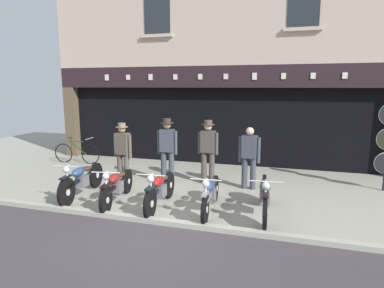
{
  "coord_description": "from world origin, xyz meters",
  "views": [
    {
      "loc": [
        2.41,
        -5.52,
        2.66
      ],
      "look_at": [
        -0.03,
        2.69,
        1.13
      ],
      "focal_mm": 30.67,
      "sensor_mm": 36.0,
      "label": 1
    }
  ],
  "objects_px": {
    "salesman_left": "(123,150)",
    "shopkeeper_center": "(167,148)",
    "motorcycle_left": "(82,179)",
    "salesman_right": "(208,149)",
    "motorcycle_center": "(160,189)",
    "advert_board_far": "(140,114)",
    "motorcycle_center_left": "(117,185)",
    "assistant_far_right": "(249,155)",
    "advert_board_near": "(172,115)",
    "leaning_bicycle": "(77,153)",
    "motorcycle_right": "(265,196)",
    "motorcycle_center_right": "(210,193)"
  },
  "relations": [
    {
      "from": "motorcycle_left",
      "to": "leaning_bicycle",
      "type": "relative_size",
      "value": 1.22
    },
    {
      "from": "salesman_left",
      "to": "assistant_far_right",
      "type": "height_order",
      "value": "salesman_left"
    },
    {
      "from": "salesman_left",
      "to": "shopkeeper_center",
      "type": "bearing_deg",
      "value": -159.83
    },
    {
      "from": "motorcycle_left",
      "to": "salesman_right",
      "type": "xyz_separation_m",
      "value": [
        2.67,
        1.91,
        0.55
      ]
    },
    {
      "from": "advert_board_near",
      "to": "leaning_bicycle",
      "type": "distance_m",
      "value": 3.57
    },
    {
      "from": "motorcycle_left",
      "to": "assistant_far_right",
      "type": "relative_size",
      "value": 1.3
    },
    {
      "from": "motorcycle_center_right",
      "to": "advert_board_near",
      "type": "xyz_separation_m",
      "value": [
        -2.48,
        4.44,
        1.23
      ]
    },
    {
      "from": "salesman_left",
      "to": "shopkeeper_center",
      "type": "relative_size",
      "value": 0.93
    },
    {
      "from": "salesman_right",
      "to": "motorcycle_center_right",
      "type": "bearing_deg",
      "value": 105.37
    },
    {
      "from": "motorcycle_right",
      "to": "assistant_far_right",
      "type": "distance_m",
      "value": 1.89
    },
    {
      "from": "motorcycle_center_left",
      "to": "motorcycle_center_right",
      "type": "relative_size",
      "value": 1.01
    },
    {
      "from": "leaning_bicycle",
      "to": "advert_board_far",
      "type": "bearing_deg",
      "value": 123.3
    },
    {
      "from": "motorcycle_left",
      "to": "motorcycle_right",
      "type": "xyz_separation_m",
      "value": [
        4.33,
        0.02,
        0.01
      ]
    },
    {
      "from": "salesman_left",
      "to": "shopkeeper_center",
      "type": "distance_m",
      "value": 1.23
    },
    {
      "from": "motorcycle_left",
      "to": "motorcycle_center",
      "type": "height_order",
      "value": "motorcycle_left"
    },
    {
      "from": "shopkeeper_center",
      "to": "advert_board_far",
      "type": "bearing_deg",
      "value": -57.76
    },
    {
      "from": "motorcycle_center",
      "to": "advert_board_far",
      "type": "distance_m",
      "value": 5.35
    },
    {
      "from": "advert_board_near",
      "to": "advert_board_far",
      "type": "height_order",
      "value": "advert_board_far"
    },
    {
      "from": "salesman_left",
      "to": "leaning_bicycle",
      "type": "xyz_separation_m",
      "value": [
        -2.72,
        1.68,
        -0.56
      ]
    },
    {
      "from": "shopkeeper_center",
      "to": "assistant_far_right",
      "type": "xyz_separation_m",
      "value": [
        2.19,
        0.16,
        -0.11
      ]
    },
    {
      "from": "motorcycle_center",
      "to": "advert_board_far",
      "type": "xyz_separation_m",
      "value": [
        -2.6,
        4.51,
        1.24
      ]
    },
    {
      "from": "motorcycle_left",
      "to": "motorcycle_center_left",
      "type": "xyz_separation_m",
      "value": [
        1.03,
        -0.15,
        -0.02
      ]
    },
    {
      "from": "shopkeeper_center",
      "to": "advert_board_near",
      "type": "bearing_deg",
      "value": -77.78
    },
    {
      "from": "motorcycle_center_right",
      "to": "shopkeeper_center",
      "type": "bearing_deg",
      "value": -50.7
    },
    {
      "from": "motorcycle_right",
      "to": "shopkeeper_center",
      "type": "height_order",
      "value": "shopkeeper_center"
    },
    {
      "from": "motorcycle_left",
      "to": "motorcycle_center_left",
      "type": "relative_size",
      "value": 1.06
    },
    {
      "from": "motorcycle_center_right",
      "to": "motorcycle_right",
      "type": "distance_m",
      "value": 1.12
    },
    {
      "from": "motorcycle_left",
      "to": "salesman_left",
      "type": "relative_size",
      "value": 1.26
    },
    {
      "from": "shopkeeper_center",
      "to": "assistant_far_right",
      "type": "relative_size",
      "value": 1.11
    },
    {
      "from": "motorcycle_center_right",
      "to": "leaning_bicycle",
      "type": "height_order",
      "value": "leaning_bicycle"
    },
    {
      "from": "salesman_left",
      "to": "salesman_right",
      "type": "bearing_deg",
      "value": -159.1
    },
    {
      "from": "motorcycle_left",
      "to": "leaning_bicycle",
      "type": "bearing_deg",
      "value": -59.3
    },
    {
      "from": "shopkeeper_center",
      "to": "advert_board_near",
      "type": "xyz_separation_m",
      "value": [
        -0.86,
        2.74,
        0.64
      ]
    },
    {
      "from": "motorcycle_center",
      "to": "salesman_right",
      "type": "bearing_deg",
      "value": -108.83
    },
    {
      "from": "motorcycle_left",
      "to": "shopkeeper_center",
      "type": "xyz_separation_m",
      "value": [
        1.6,
        1.61,
        0.57
      ]
    },
    {
      "from": "motorcycle_center",
      "to": "advert_board_far",
      "type": "height_order",
      "value": "advert_board_far"
    },
    {
      "from": "advert_board_near",
      "to": "leaning_bicycle",
      "type": "relative_size",
      "value": 0.52
    },
    {
      "from": "advert_board_far",
      "to": "motorcycle_center",
      "type": "bearing_deg",
      "value": -60.05
    },
    {
      "from": "motorcycle_left",
      "to": "advert_board_near",
      "type": "xyz_separation_m",
      "value": [
        0.74,
        4.35,
        1.21
      ]
    },
    {
      "from": "motorcycle_center_right",
      "to": "leaning_bicycle",
      "type": "distance_m",
      "value": 6.32
    },
    {
      "from": "motorcycle_center_left",
      "to": "advert_board_near",
      "type": "distance_m",
      "value": 4.68
    },
    {
      "from": "motorcycle_center_left",
      "to": "shopkeeper_center",
      "type": "height_order",
      "value": "shopkeeper_center"
    },
    {
      "from": "assistant_far_right",
      "to": "advert_board_far",
      "type": "height_order",
      "value": "advert_board_far"
    },
    {
      "from": "shopkeeper_center",
      "to": "motorcycle_left",
      "type": "bearing_deg",
      "value": 39.88
    },
    {
      "from": "assistant_far_right",
      "to": "salesman_left",
      "type": "bearing_deg",
      "value": 11.49
    },
    {
      "from": "salesman_left",
      "to": "assistant_far_right",
      "type": "relative_size",
      "value": 1.03
    },
    {
      "from": "motorcycle_left",
      "to": "shopkeeper_center",
      "type": "bearing_deg",
      "value": -141.72
    },
    {
      "from": "motorcycle_center",
      "to": "advert_board_far",
      "type": "relative_size",
      "value": 1.82
    },
    {
      "from": "salesman_right",
      "to": "advert_board_near",
      "type": "height_order",
      "value": "advert_board_near"
    },
    {
      "from": "salesman_left",
      "to": "motorcycle_center_left",
      "type": "bearing_deg",
      "value": 118.87
    }
  ]
}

